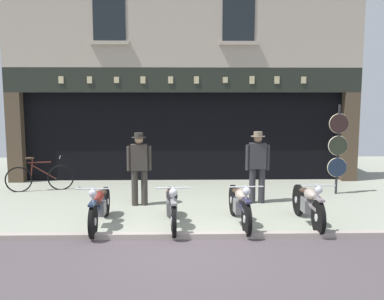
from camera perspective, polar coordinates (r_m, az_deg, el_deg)
The scene contains 11 objects.
ground at distance 6.78m, azimuth -0.87°, elevation -14.97°, with size 22.20×22.00×0.18m.
shop_facade at distance 14.29m, azimuth -1.11°, elevation 4.05°, with size 10.50×4.42×6.23m.
motorcycle_left at distance 8.47m, azimuth -12.25°, elevation -7.29°, with size 0.62×2.03×0.91m.
motorcycle_center_left at distance 8.31m, azimuth -2.73°, elevation -7.40°, with size 0.62×1.96×0.91m.
motorcycle_center at distance 8.43m, azimuth 6.38°, elevation -7.17°, with size 0.62×2.05×0.92m.
motorcycle_center_right at distance 8.72m, azimuth 15.24°, elevation -6.88°, with size 0.62×1.97×0.92m.
salesman_left at distance 9.83m, azimuth -7.07°, elevation -2.07°, with size 0.56×0.33×1.68m.
shopkeeper_center at distance 10.09m, azimuth 8.73°, elevation -1.84°, with size 0.56×0.33×1.69m.
tyre_sign_pole at distance 11.45m, azimuth 18.92°, elevation 0.48°, with size 0.51×0.06×2.29m.
advert_board_near at distance 12.78m, azimuth -8.42°, elevation 3.04°, with size 0.71×0.03×1.01m.
leaning_bicycle at distance 12.01m, azimuth -19.70°, elevation -3.44°, with size 1.70×0.60×0.93m.
Camera 1 is at (-0.04, -7.25, 2.55)m, focal length 39.92 mm.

